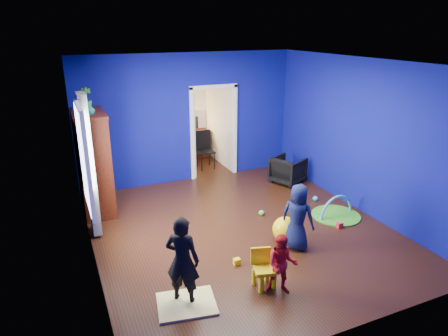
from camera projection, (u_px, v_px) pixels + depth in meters
name	position (u px, v px, depth m)	size (l,w,h in m)	color
floor	(241.00, 230.00, 7.12)	(5.00, 5.50, 0.01)	black
ceiling	(244.00, 62.00, 6.14)	(5.00, 5.50, 0.01)	white
wall_back	(189.00, 119.00, 9.00)	(5.00, 0.02, 2.90)	navy
wall_front	(356.00, 223.00, 4.26)	(5.00, 0.02, 2.90)	navy
wall_left	(85.00, 173.00, 5.68)	(0.02, 5.50, 2.90)	navy
wall_right	(361.00, 136.00, 7.57)	(0.02, 5.50, 2.90)	navy
alcove	(200.00, 117.00, 10.05)	(1.00, 1.75, 2.50)	silver
armchair	(288.00, 170.00, 9.16)	(0.65, 0.67, 0.61)	black
child_black	(183.00, 260.00, 5.08)	(0.45, 0.29, 1.22)	black
child_navy	(298.00, 217.00, 6.36)	(0.54, 0.35, 1.11)	#10183C
toddler_red	(282.00, 265.00, 5.31)	(0.42, 0.33, 0.86)	red
vase	(89.00, 109.00, 6.93)	(0.20, 0.20, 0.21)	#0B505F
potted_plant	(85.00, 99.00, 7.34)	(0.23, 0.23, 0.41)	#388B32
tv_armoire	(94.00, 163.00, 7.55)	(0.58, 1.14, 1.96)	#3C170A
crt_tv	(96.00, 161.00, 7.55)	(0.46, 0.70, 0.54)	silver
yellow_blanket	(187.00, 304.00, 5.20)	(0.75, 0.60, 0.03)	#F2E07A
hopper_ball	(285.00, 229.00, 6.67)	(0.44, 0.44, 0.44)	yellow
kid_chair	(264.00, 271.00, 5.49)	(0.28, 0.28, 0.50)	yellow
play_mat	(336.00, 215.00, 7.63)	(0.92, 0.92, 0.02)	#368E20
toy_arch	(336.00, 215.00, 7.62)	(0.82, 0.82, 0.05)	#3F8CD8
window_left	(83.00, 159.00, 5.96)	(0.03, 0.95, 1.55)	white
curtain	(89.00, 166.00, 6.58)	(0.14, 0.42, 2.40)	slate
doorway	(214.00, 133.00, 9.36)	(1.16, 0.10, 2.10)	white
study_desk	(193.00, 144.00, 10.89)	(0.88, 0.44, 0.75)	#3D140A
desk_monitor	(191.00, 123.00, 10.80)	(0.40, 0.05, 0.32)	black
desk_lamp	(182.00, 125.00, 10.65)	(0.14, 0.14, 0.14)	#FFD88C
folding_chair	(205.00, 151.00, 10.03)	(0.40, 0.40, 0.92)	black
book_shelf	(190.00, 83.00, 10.43)	(0.88, 0.24, 0.04)	white
toy_0	(340.00, 225.00, 7.17)	(0.10, 0.08, 0.10)	red
toy_1	(315.00, 198.00, 8.27)	(0.11, 0.11, 0.11)	#2691DC
toy_2	(237.00, 262.00, 6.06)	(0.10, 0.08, 0.10)	yellow
toy_3	(261.00, 213.00, 7.64)	(0.11, 0.11, 0.11)	green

